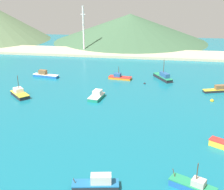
{
  "coord_description": "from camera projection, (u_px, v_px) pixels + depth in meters",
  "views": [
    {
      "loc": [
        9.44,
        -35.42,
        31.9
      ],
      "look_at": [
        -3.35,
        45.54,
        2.09
      ],
      "focal_mm": 47.79,
      "sensor_mm": 36.0,
      "label": 1
    }
  ],
  "objects": [
    {
      "name": "fishing_boat_7",
      "position": [
        20.0,
        94.0,
        91.86
      ],
      "size": [
        8.02,
        7.88,
        6.67
      ],
      "color": "#232328",
      "rests_on": "ground"
    },
    {
      "name": "buoy_0",
      "position": [
        145.0,
        84.0,
        103.91
      ],
      "size": [
        0.77,
        0.77,
        0.77
      ],
      "color": "#232328",
      "rests_on": "ground"
    },
    {
      "name": "buoy_1",
      "position": [
        212.0,
        101.0,
        88.14
      ],
      "size": [
        1.08,
        1.08,
        1.08
      ],
      "color": "gold",
      "rests_on": "ground"
    },
    {
      "name": "fishing_boat_11",
      "position": [
        163.0,
        77.0,
        108.5
      ],
      "size": [
        7.2,
        10.25,
        7.29
      ],
      "color": "#232328",
      "rests_on": "ground"
    },
    {
      "name": "fishing_boat_13",
      "position": [
        97.0,
        96.0,
        90.13
      ],
      "size": [
        4.33,
        7.34,
        2.47
      ],
      "color": "#198466",
      "rests_on": "ground"
    },
    {
      "name": "hill_central",
      "position": [
        130.0,
        28.0,
        183.34
      ],
      "size": [
        94.17,
        94.17,
        16.55
      ],
      "color": "#3D6042",
      "rests_on": "ground"
    },
    {
      "name": "radio_tower",
      "position": [
        84.0,
        29.0,
        150.52
      ],
      "size": [
        2.32,
        1.86,
        23.19
      ],
      "color": "silver",
      "rests_on": "ground"
    },
    {
      "name": "fishing_boat_5",
      "position": [
        193.0,
        186.0,
        49.28
      ],
      "size": [
        7.97,
        5.55,
        5.4
      ],
      "color": "#1E5BA8",
      "rests_on": "ground"
    },
    {
      "name": "ground",
      "position": [
        116.0,
        126.0,
        73.1
      ],
      "size": [
        260.0,
        280.0,
        0.5
      ],
      "color": "#146B7F"
    },
    {
      "name": "fishing_boat_1",
      "position": [
        219.0,
        89.0,
        95.91
      ],
      "size": [
        9.64,
        4.89,
        2.28
      ],
      "color": "#232328",
      "rests_on": "ground"
    },
    {
      "name": "beach_strip",
      "position": [
        139.0,
        54.0,
        148.3
      ],
      "size": [
        247.0,
        19.41,
        1.2
      ],
      "primitive_type": "cube",
      "color": "#C6B793",
      "rests_on": "ground"
    },
    {
      "name": "fishing_boat_4",
      "position": [
        45.0,
        75.0,
        111.64
      ],
      "size": [
        10.2,
        3.82,
        2.65
      ],
      "color": "#1E5BA8",
      "rests_on": "ground"
    },
    {
      "name": "fishing_boat_3",
      "position": [
        97.0,
        183.0,
        50.0
      ],
      "size": [
        8.17,
        3.63,
        2.51
      ],
      "color": "#232328",
      "rests_on": "ground"
    },
    {
      "name": "fishing_boat_12",
      "position": [
        120.0,
        77.0,
        109.32
      ],
      "size": [
        8.72,
        4.22,
        4.68
      ],
      "color": "orange",
      "rests_on": "ground"
    }
  ]
}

